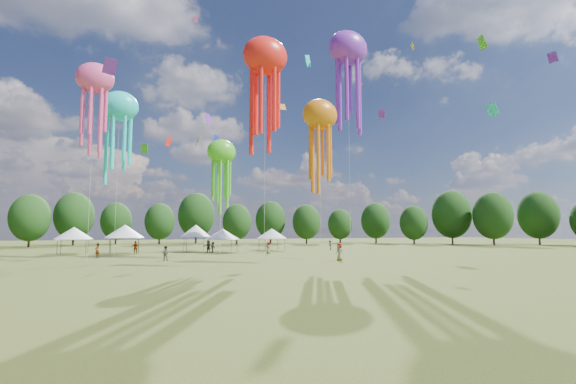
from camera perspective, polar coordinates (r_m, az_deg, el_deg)
name	(u,v)px	position (r m, az deg, el deg)	size (l,w,h in m)	color
ground	(486,320)	(17.50, 25.66, -15.69)	(300.00, 300.00, 0.00)	#384416
spectator_near	(165,253)	(47.70, -16.59, -8.14)	(0.78, 0.61, 1.61)	gray
spectators_far	(232,248)	(60.27, -7.74, -7.62)	(37.05, 24.83, 1.87)	gray
festival_tents	(178,233)	(65.74, -14.95, -5.44)	(34.78, 10.27, 4.28)	#47474C
show_kites	(265,88)	(53.91, -3.22, 14.12)	(38.35, 19.17, 32.56)	#1AE2D7
small_kites	(230,44)	(61.13, -8.02, 19.63)	(73.84, 58.75, 43.44)	#1AE2D7
treeline	(179,212)	(74.91, -14.81, -2.70)	(201.57, 95.24, 13.43)	#38281C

